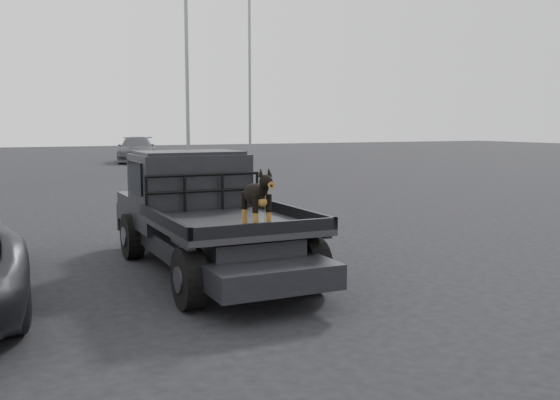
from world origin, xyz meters
name	(u,v)px	position (x,y,z in m)	size (l,w,h in m)	color
ground	(239,296)	(0.00, 0.00, 0.00)	(120.00, 120.00, 0.00)	black
flatbed_ute	(209,243)	(0.07, 1.40, 0.46)	(2.00, 5.40, 0.92)	black
ute_cab	(189,178)	(0.07, 2.35, 1.36)	(1.72, 1.30, 0.88)	black
headache_rack	(204,193)	(0.07, 1.60, 1.20)	(1.80, 0.08, 0.55)	black
dog	(256,199)	(0.15, -0.26, 1.29)	(0.32, 0.60, 0.74)	black
distant_car_b	(137,150)	(5.27, 29.79, 0.75)	(2.10, 5.17, 1.50)	#47474D
floodlight_mid	(186,18)	(6.07, 22.01, 7.26)	(1.08, 0.28, 13.32)	slate
floodlight_far	(249,22)	(12.62, 29.91, 8.64)	(1.08, 0.28, 16.06)	slate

